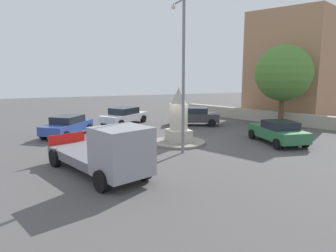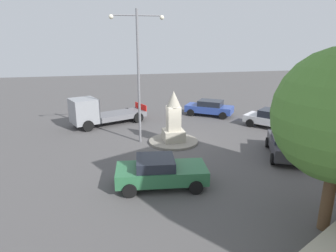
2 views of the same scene
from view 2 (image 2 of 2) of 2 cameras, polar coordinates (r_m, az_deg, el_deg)
The scene contains 9 objects.
ground_plane at distance 20.05m, azimuth 1.05°, elevation -3.16°, with size 80.00×80.00×0.00m, color #4F4C4C.
traffic_island at distance 20.03m, azimuth 1.05°, elevation -2.96°, with size 3.30×3.30×0.15m, color gray.
monument at distance 19.58m, azimuth 1.07°, elevation 1.17°, with size 1.36×1.36×3.37m.
streetlamp at distance 19.17m, azimuth -5.75°, elevation 11.49°, with size 3.36×0.28×8.48m.
car_dark_grey_approaching at distance 18.79m, azimuth 21.73°, elevation -3.28°, with size 3.19×4.35×1.48m.
car_blue_near_island at distance 27.11m, azimuth 8.00°, elevation 3.54°, with size 4.41×3.82×1.40m.
car_white_passing at distance 24.51m, azimuth 19.76°, elevation 1.33°, with size 4.20×4.57×1.41m.
car_green_waiting at distance 14.08m, azimuth -1.51°, elevation -8.75°, with size 4.42×2.47×1.44m.
truck_grey_far_side at distance 24.22m, azimuth -13.47°, elevation 2.51°, with size 6.29×4.07×2.32m.
Camera 2 is at (4.41, 18.36, 6.75)m, focal length 31.65 mm.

